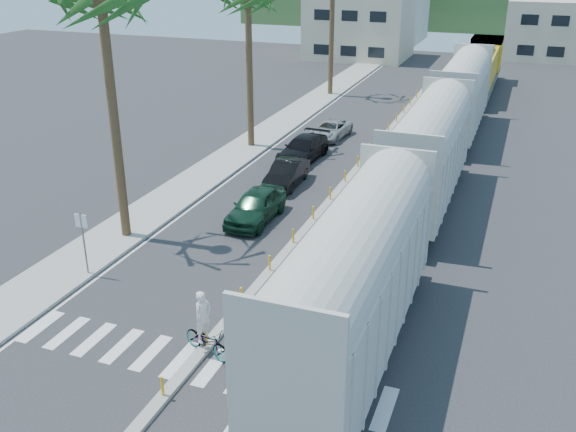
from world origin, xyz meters
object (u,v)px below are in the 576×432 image
object	(u,v)px
street_sign	(83,235)
car_second	(287,173)
car_lead	(256,206)
cyclist	(206,335)

from	to	relation	value
street_sign	car_second	bearing A→B (deg)	73.18
car_lead	car_second	world-z (taller)	car_lead
car_lead	cyclist	xyz separation A→B (m)	(3.01, -11.42, -0.06)
car_lead	car_second	bearing A→B (deg)	93.78
street_sign	cyclist	world-z (taller)	street_sign
car_second	cyclist	size ratio (longest dim) A/B	1.79
car_second	cyclist	bearing A→B (deg)	-80.44
street_sign	car_lead	size ratio (longest dim) A/B	0.62
car_lead	street_sign	bearing A→B (deg)	-119.01
street_sign	car_second	xyz separation A→B (m)	(4.11, 13.58, -1.23)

